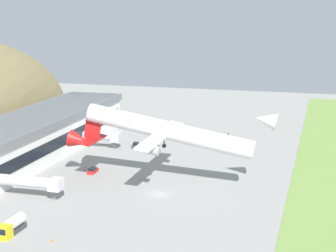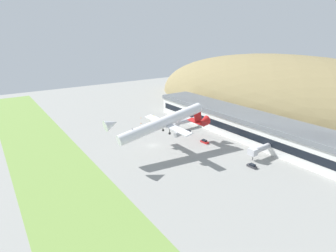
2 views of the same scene
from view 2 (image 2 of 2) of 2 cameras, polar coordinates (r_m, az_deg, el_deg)
The scene contains 13 objects.
ground_plane at distance 128.58m, azimuth -3.23°, elevation -4.21°, with size 351.50×351.50×0.00m, color gray.
grass_strip_foreground at distance 113.64m, azimuth -23.23°, elevation -9.13°, with size 316.35×30.01×0.08m, color #759947.
hill_backdrop at distance 197.50m, azimuth 23.19°, elevation 2.63°, with size 251.72×87.70×78.73m, color olive.
terminal_building at distance 146.14m, azimuth 15.39°, elevation 0.96°, with size 117.80×20.86×12.39m.
jetway_0 at distance 150.67m, azimuth 3.45°, elevation 0.97°, with size 3.38×16.52×5.43m.
jetway_1 at distance 120.63m, azimuth 19.11°, elevation -4.86°, with size 3.38×12.61×5.43m.
cargo_airplane at distance 117.28m, azimuth -0.83°, elevation 0.69°, with size 32.50×55.10×13.86m.
service_car_0 at distance 132.32m, azimuth 7.95°, elevation -3.37°, with size 4.57×2.05×1.55m.
service_car_1 at distance 112.97m, azimuth 17.82°, elevation -8.27°, with size 4.15×1.98×1.54m.
service_car_2 at distance 144.89m, azimuth 4.53°, elevation -1.23°, with size 4.04×1.76×1.47m.
fuel_truck at distance 163.53m, azimuth -2.75°, elevation 1.56°, with size 7.90×2.52×3.28m.
traffic_cone_0 at distance 160.39m, azimuth -5.91°, elevation 0.64°, with size 0.52×0.52×0.58m.
traffic_cone_1 at distance 171.22m, azimuth -5.92°, elevation 1.84°, with size 0.52×0.52×0.58m.
Camera 2 is at (100.20, -62.50, 50.87)m, focal length 28.00 mm.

